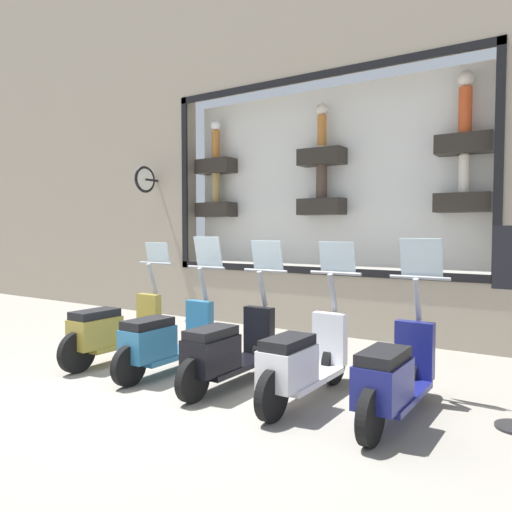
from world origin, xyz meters
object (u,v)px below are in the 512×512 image
scooter_black_2 (227,350)px  scooter_olive_4 (113,330)px  scooter_teal_3 (165,339)px  scooter_white_1 (302,361)px  scooter_navy_0 (394,376)px

scooter_black_2 → scooter_olive_4: size_ratio=0.99×
scooter_olive_4 → scooter_teal_3: bearing=-90.1°
scooter_teal_3 → scooter_olive_4: bearing=89.9°
scooter_white_1 → scooter_black_2: (-0.00, 0.92, -0.01)m
scooter_navy_0 → scooter_teal_3: bearing=90.0°
scooter_white_1 → scooter_teal_3: bearing=90.0°
scooter_black_2 → scooter_olive_4: 1.85m
scooter_teal_3 → scooter_olive_4: 0.92m
scooter_navy_0 → scooter_olive_4: scooter_navy_0 is taller
scooter_black_2 → scooter_teal_3: 0.92m
scooter_black_2 → scooter_teal_3: bearing=89.9°
scooter_white_1 → scooter_black_2: size_ratio=1.00×
scooter_navy_0 → scooter_black_2: bearing=90.1°
scooter_black_2 → scooter_teal_3: (0.00, 0.92, 0.00)m
scooter_navy_0 → scooter_white_1: size_ratio=1.00×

